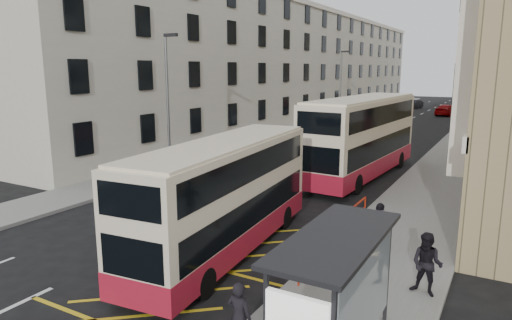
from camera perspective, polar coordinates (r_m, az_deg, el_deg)
The scene contains 20 objects.
ground at distance 15.36m, azimuth -21.42°, elevation -13.37°, with size 200.00×200.00×0.00m, color black.
pavement_right at distance 39.18m, azimuth 24.55°, elevation 1.33°, with size 4.00×120.00×0.15m, color slate.
pavement_left at distance 43.27m, azimuth 3.70°, elevation 3.21°, with size 3.00×120.00×0.15m, color slate.
kerb_right at distance 39.39m, azimuth 21.66°, elevation 1.61°, with size 0.25×120.00×0.15m, color gray.
kerb_left at distance 42.65m, azimuth 5.51°, elevation 3.06°, with size 0.25×120.00×0.15m, color gray.
road_markings at distance 55.07m, azimuth 17.71°, elevation 4.39°, with size 10.00×110.00×0.01m, color silver, non-canonical shape.
terrace_left at distance 59.38m, azimuth 5.19°, elevation 11.65°, with size 9.18×79.00×13.25m.
bus_shelter at distance 9.56m, azimuth 9.99°, elevation -14.16°, with size 1.65×4.25×2.70m.
guard_railing at distance 16.05m, azimuth 10.19°, elevation -8.34°, with size 0.06×6.56×1.01m.
street_lamp_near at distance 27.04m, azimuth -10.93°, elevation 7.82°, with size 0.93×0.18×8.00m.
street_lamp_far at distance 53.53m, azimuth 10.59°, elevation 9.52°, with size 0.93×0.18×8.00m.
double_decker_front at distance 15.47m, azimuth -3.86°, elevation -4.60°, with size 3.10×9.87×3.87m.
double_decker_rear at distance 26.85m, azimuth 13.08°, elevation 2.80°, with size 3.41×11.72×4.62m.
pedestrian_near at distance 10.42m, azimuth -2.13°, elevation -19.03°, with size 0.59×0.39×1.62m, color black.
pedestrian_mid at distance 13.47m, azimuth 20.59°, elevation -12.11°, with size 0.85×0.66×1.75m, color black.
pedestrian_far at distance 15.94m, azimuth 15.14°, elevation -8.16°, with size 1.00×0.42×1.70m, color black.
white_van at distance 47.67m, azimuth 12.65°, elevation 4.59°, with size 2.63×5.70×1.58m, color white.
car_silver at distance 69.58m, azimuth 15.95°, elevation 6.51°, with size 1.89×4.69×1.60m, color #B5B9BE.
car_dark at distance 75.85m, azimuth 19.11°, elevation 6.60°, with size 1.44×4.13×1.36m, color black.
car_red at distance 66.36m, azimuth 22.73°, elevation 5.78°, with size 2.04×5.03×1.46m, color #AA0406.
Camera 1 is at (11.12, -8.57, 6.24)m, focal length 32.00 mm.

